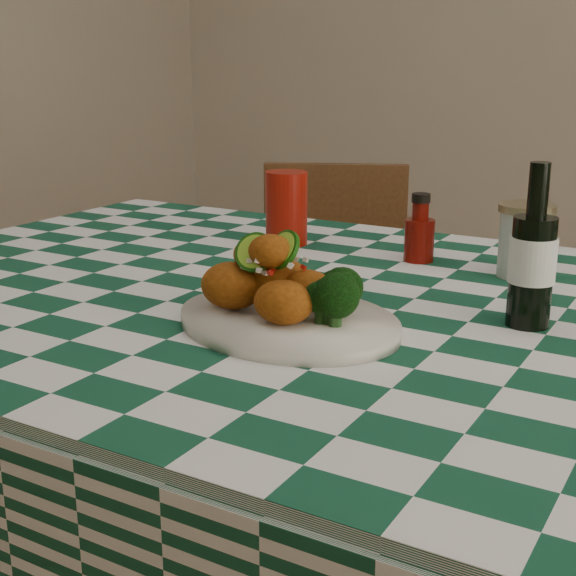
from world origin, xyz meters
The scene contains 9 objects.
dining_table centered at (0.00, 0.00, 0.39)m, with size 1.66×1.06×0.79m, color #12472F, non-canonical shape.
plate centered at (0.01, -0.14, 0.80)m, with size 0.32×0.25×0.02m, color silver, non-canonical shape.
fried_chicken_pile centered at (-0.01, -0.14, 0.86)m, with size 0.16×0.12×0.10m, color #9C4D0F, non-canonical shape.
broccoli_side centered at (0.08, -0.13, 0.84)m, with size 0.09×0.09×0.07m, color black, non-canonical shape.
red_tumbler centered at (-0.24, 0.28, 0.85)m, with size 0.08×0.08×0.14m, color #941208.
ketchup_bottle centered at (0.02, 0.28, 0.85)m, with size 0.05×0.05×0.12m, color #660B05, non-canonical shape.
mason_jar centered at (0.21, 0.27, 0.85)m, with size 0.09×0.09×0.12m, color #B2BCBA, non-canonical shape.
beer_bottle centered at (0.28, 0.03, 0.89)m, with size 0.06×0.06×0.22m, color black, non-canonical shape.
wooden_chair_left centered at (-0.40, 0.77, 0.43)m, with size 0.39×0.41×0.85m, color #472814, non-canonical shape.
Camera 1 is at (0.51, -1.01, 1.13)m, focal length 50.00 mm.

